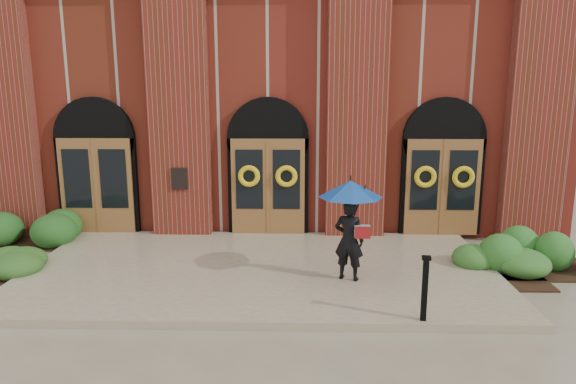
{
  "coord_description": "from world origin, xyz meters",
  "views": [
    {
      "loc": [
        0.84,
        -10.33,
        4.01
      ],
      "look_at": [
        0.56,
        1.0,
        1.62
      ],
      "focal_mm": 32.0,
      "sensor_mm": 36.0,
      "label": 1
    }
  ],
  "objects_px": {
    "hedge_wall_left": "(2,227)",
    "hedge_wall_right": "(526,252)",
    "metal_post": "(425,287)",
    "man_with_umbrella": "(350,211)"
  },
  "relations": [
    {
      "from": "man_with_umbrella",
      "to": "metal_post",
      "type": "height_order",
      "value": "man_with_umbrella"
    },
    {
      "from": "metal_post",
      "to": "hedge_wall_right",
      "type": "relative_size",
      "value": 0.35
    },
    {
      "from": "man_with_umbrella",
      "to": "metal_post",
      "type": "bearing_deg",
      "value": 141.43
    },
    {
      "from": "metal_post",
      "to": "hedge_wall_right",
      "type": "bearing_deg",
      "value": 44.4
    },
    {
      "from": "hedge_wall_left",
      "to": "hedge_wall_right",
      "type": "xyz_separation_m",
      "value": [
        12.61,
        -1.7,
        0.0
      ]
    },
    {
      "from": "hedge_wall_left",
      "to": "hedge_wall_right",
      "type": "distance_m",
      "value": 12.73
    },
    {
      "from": "metal_post",
      "to": "hedge_wall_right",
      "type": "distance_m",
      "value": 4.06
    },
    {
      "from": "metal_post",
      "to": "hedge_wall_left",
      "type": "relative_size",
      "value": 0.35
    },
    {
      "from": "metal_post",
      "to": "hedge_wall_right",
      "type": "height_order",
      "value": "metal_post"
    },
    {
      "from": "man_with_umbrella",
      "to": "hedge_wall_right",
      "type": "relative_size",
      "value": 0.63
    }
  ]
}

